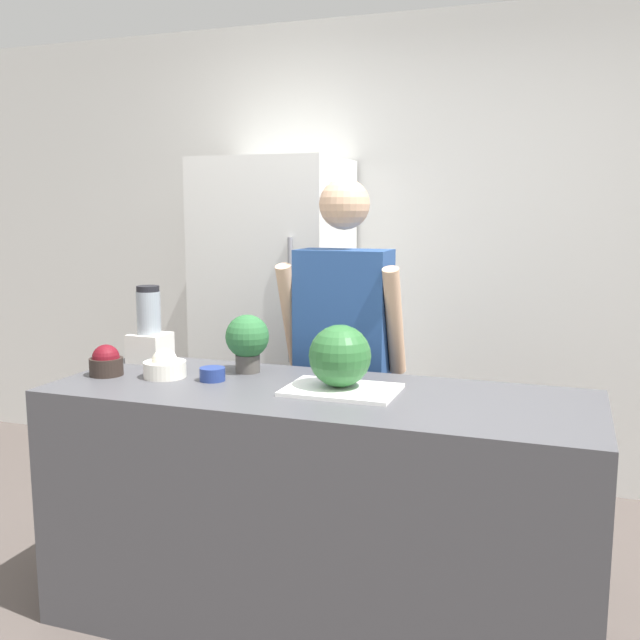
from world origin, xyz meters
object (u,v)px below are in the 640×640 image
at_px(refrigerator, 275,324).
at_px(bowl_cherries, 106,362).
at_px(person, 344,366).
at_px(potted_plant, 247,339).
at_px(watermelon, 340,356).
at_px(blender, 149,332).
at_px(bowl_small_blue, 212,374).
at_px(bowl_cream, 165,366).

relative_size(refrigerator, bowl_cherries, 14.03).
xyz_separation_m(person, potted_plant, (-0.27, -0.40, 0.17)).
relative_size(watermelon, blender, 0.69).
bearing_deg(blender, person, 25.45).
xyz_separation_m(refrigerator, bowl_small_blue, (0.29, -1.30, 0.02)).
bearing_deg(potted_plant, bowl_small_blue, -110.51).
height_order(bowl_cream, potted_plant, potted_plant).
distance_m(person, watermelon, 0.60).
bearing_deg(watermelon, person, 106.21).
height_order(refrigerator, watermelon, refrigerator).
bearing_deg(blender, watermelon, -12.40).
bearing_deg(refrigerator, bowl_cherries, -95.89).
distance_m(watermelon, blender, 0.93).
bearing_deg(blender, bowl_cherries, -93.88).
height_order(refrigerator, bowl_cherries, refrigerator).
height_order(refrigerator, potted_plant, refrigerator).
distance_m(bowl_cherries, bowl_small_blue, 0.44).
bearing_deg(person, bowl_cherries, -140.40).
height_order(watermelon, potted_plant, watermelon).
distance_m(bowl_cherries, bowl_cream, 0.24).
relative_size(person, watermelon, 7.48).
bearing_deg(potted_plant, watermelon, -19.53).
bearing_deg(bowl_small_blue, refrigerator, 102.68).
height_order(bowl_cherries, bowl_small_blue, bowl_cherries).
height_order(refrigerator, bowl_small_blue, refrigerator).
bearing_deg(person, watermelon, -73.79).
height_order(refrigerator, bowl_cream, refrigerator).
bearing_deg(potted_plant, bowl_cherries, -154.94).
xyz_separation_m(watermelon, blender, (-0.91, 0.20, 0.00)).
relative_size(person, bowl_cream, 10.25).
bearing_deg(bowl_cream, blender, 132.73).
distance_m(watermelon, bowl_small_blue, 0.51).
bearing_deg(bowl_cherries, bowl_cream, 11.55).
bearing_deg(bowl_cream, bowl_cherries, -168.45).
distance_m(watermelon, bowl_cherries, 0.94).
relative_size(person, potted_plant, 7.23).
relative_size(watermelon, bowl_cream, 1.37).
height_order(person, bowl_small_blue, person).
distance_m(person, bowl_cream, 0.80).
xyz_separation_m(bowl_cherries, bowl_small_blue, (0.43, 0.06, -0.03)).
relative_size(person, bowl_cherries, 12.94).
bearing_deg(bowl_cream, bowl_small_blue, 3.11).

